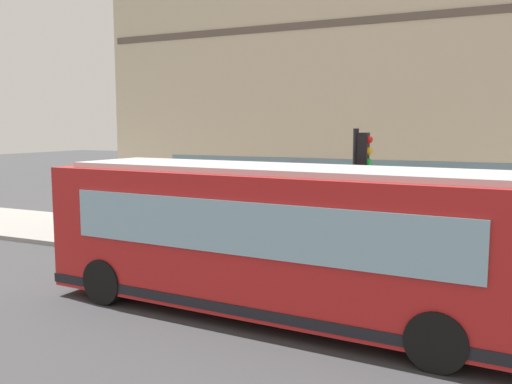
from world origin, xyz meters
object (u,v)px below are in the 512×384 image
object	(u,v)px
pedestrian_by_light_pole	(111,207)
pedestrian_walking_along_curb	(214,217)
city_bus_nearside	(275,240)
traffic_light_near_corner	(360,173)
pedestrian_near_hydrant	(207,212)
fire_hydrant	(278,231)

from	to	relation	value
pedestrian_by_light_pole	pedestrian_walking_along_curb	world-z (taller)	pedestrian_walking_along_curb
city_bus_nearside	traffic_light_near_corner	world-z (taller)	traffic_light_near_corner
traffic_light_near_corner	pedestrian_by_light_pole	xyz separation A→B (m)	(1.01, 8.72, -1.54)
traffic_light_near_corner	pedestrian_near_hydrant	size ratio (longest dim) A/B	2.32
traffic_light_near_corner	pedestrian_by_light_pole	bearing A→B (deg)	83.40
pedestrian_near_hydrant	city_bus_nearside	bearing A→B (deg)	-138.38
fire_hydrant	pedestrian_near_hydrant	distance (m)	2.41
pedestrian_near_hydrant	pedestrian_by_light_pole	distance (m)	3.27
pedestrian_by_light_pole	pedestrian_walking_along_curb	xyz separation A→B (m)	(-0.46, -4.23, 0.04)
city_bus_nearside	pedestrian_near_hydrant	distance (m)	7.17
pedestrian_by_light_pole	pedestrian_walking_along_curb	bearing A→B (deg)	-96.16
pedestrian_by_light_pole	pedestrian_walking_along_curb	distance (m)	4.25
city_bus_nearside	pedestrian_by_light_pole	size ratio (longest dim) A/B	5.79
traffic_light_near_corner	pedestrian_near_hydrant	bearing A→B (deg)	69.52
fire_hydrant	pedestrian_by_light_pole	world-z (taller)	pedestrian_by_light_pole
city_bus_nearside	traffic_light_near_corner	distance (m)	3.55
pedestrian_near_hydrant	pedestrian_walking_along_curb	size ratio (longest dim) A/B	0.87
city_bus_nearside	pedestrian_by_light_pole	distance (m)	8.92
pedestrian_near_hydrant	pedestrian_walking_along_curb	distance (m)	1.94
traffic_light_near_corner	pedestrian_by_light_pole	distance (m)	8.91
traffic_light_near_corner	pedestrian_walking_along_curb	world-z (taller)	traffic_light_near_corner
traffic_light_near_corner	pedestrian_by_light_pole	size ratio (longest dim) A/B	2.09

